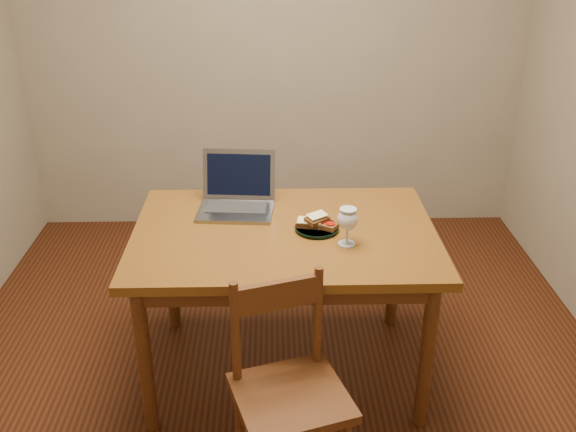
{
  "coord_description": "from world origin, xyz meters",
  "views": [
    {
      "loc": [
        -0.01,
        -2.47,
        1.99
      ],
      "look_at": [
        0.05,
        -0.01,
        0.8
      ],
      "focal_mm": 40.0,
      "sensor_mm": 36.0,
      "label": 1
    }
  ],
  "objects_px": {
    "table": "(284,248)",
    "laptop": "(237,194)",
    "milk_glass": "(347,227)",
    "plate": "(317,228)",
    "chair": "(289,382)"
  },
  "relations": [
    {
      "from": "table",
      "to": "laptop",
      "type": "relative_size",
      "value": 3.6
    },
    {
      "from": "chair",
      "to": "laptop",
      "type": "distance_m",
      "value": 0.98
    },
    {
      "from": "chair",
      "to": "table",
      "type": "bearing_deg",
      "value": 72.49
    },
    {
      "from": "laptop",
      "to": "milk_glass",
      "type": "bearing_deg",
      "value": -34.62
    },
    {
      "from": "laptop",
      "to": "table",
      "type": "bearing_deg",
      "value": -44.6
    },
    {
      "from": "table",
      "to": "chair",
      "type": "distance_m",
      "value": 0.67
    },
    {
      "from": "chair",
      "to": "plate",
      "type": "height_order",
      "value": "chair"
    },
    {
      "from": "chair",
      "to": "milk_glass",
      "type": "relative_size",
      "value": 2.96
    },
    {
      "from": "table",
      "to": "plate",
      "type": "relative_size",
      "value": 6.82
    },
    {
      "from": "plate",
      "to": "table",
      "type": "bearing_deg",
      "value": 178.48
    },
    {
      "from": "chair",
      "to": "milk_glass",
      "type": "xyz_separation_m",
      "value": [
        0.25,
        0.5,
        0.37
      ]
    },
    {
      "from": "table",
      "to": "plate",
      "type": "distance_m",
      "value": 0.17
    },
    {
      "from": "milk_glass",
      "to": "laptop",
      "type": "relative_size",
      "value": 0.45
    },
    {
      "from": "table",
      "to": "laptop",
      "type": "height_order",
      "value": "laptop"
    },
    {
      "from": "table",
      "to": "milk_glass",
      "type": "xyz_separation_m",
      "value": [
        0.25,
        -0.14,
        0.17
      ]
    }
  ]
}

